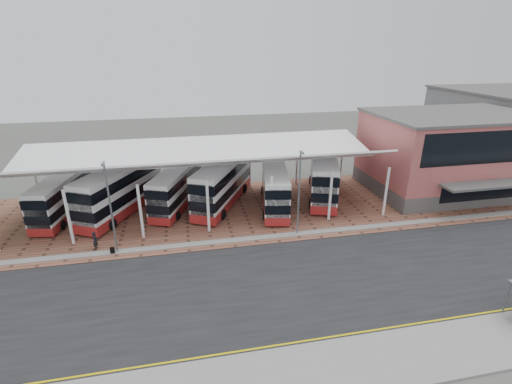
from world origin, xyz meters
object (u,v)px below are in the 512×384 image
(bus_1, at_px, (121,190))
(pedestrian, at_px, (95,240))
(bus_4, at_px, (275,187))
(bus_3, at_px, (223,183))
(bus_0, at_px, (63,196))
(bus_2, at_px, (177,188))
(bus_5, at_px, (323,176))
(terminal, at_px, (449,152))

(bus_1, xyz_separation_m, pedestrian, (-1.35, -7.56, -1.63))
(bus_4, bearing_deg, bus_3, 173.05)
(bus_0, xyz_separation_m, bus_2, (11.34, -0.01, 0.03))
(bus_1, bearing_deg, bus_2, 30.37)
(bus_2, height_order, bus_4, bus_4)
(bus_5, bearing_deg, bus_0, -161.16)
(terminal, xyz_separation_m, bus_2, (-31.84, 1.07, -2.49))
(bus_2, height_order, bus_3, bus_3)
(bus_0, relative_size, bus_2, 0.99)
(bus_4, bearing_deg, pedestrian, -150.45)
(bus_5, relative_size, pedestrian, 7.28)
(terminal, xyz_separation_m, bus_1, (-37.47, 0.75, -2.14))
(bus_1, relative_size, bus_3, 1.02)
(bus_0, relative_size, bus_3, 0.89)
(bus_2, relative_size, bus_3, 0.90)
(bus_1, distance_m, bus_3, 10.55)
(bus_0, distance_m, bus_3, 16.27)
(bus_1, height_order, bus_4, bus_1)
(bus_2, height_order, bus_5, bus_5)
(bus_4, bearing_deg, bus_2, 179.77)
(terminal, xyz_separation_m, bus_3, (-26.92, 0.78, -2.20))
(bus_4, relative_size, bus_5, 0.91)
(terminal, bearing_deg, bus_2, 178.08)
(bus_4, height_order, pedestrian, bus_4)
(bus_2, distance_m, pedestrian, 10.60)
(bus_0, bearing_deg, bus_4, 5.23)
(bus_2, height_order, pedestrian, bus_2)
(bus_4, xyz_separation_m, pedestrian, (-17.31, -5.84, -1.35))
(bus_0, bearing_deg, bus_2, 10.56)
(bus_2, relative_size, bus_5, 0.87)
(bus_0, relative_size, bus_5, 0.87)
(terminal, height_order, bus_3, terminal)
(pedestrian, bearing_deg, bus_0, 34.39)
(pedestrian, bearing_deg, terminal, -74.61)
(bus_1, bearing_deg, bus_3, 27.30)
(terminal, relative_size, bus_5, 1.53)
(bus_5, bearing_deg, bus_3, -160.51)
(terminal, bearing_deg, bus_5, 177.05)
(bus_2, bearing_deg, bus_0, -159.17)
(bus_1, relative_size, bus_2, 1.14)
(bus_5, xyz_separation_m, pedestrian, (-23.48, -7.59, -1.59))
(terminal, distance_m, bus_5, 15.52)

